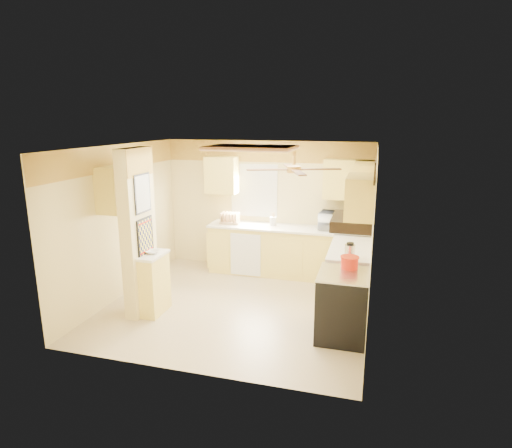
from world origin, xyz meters
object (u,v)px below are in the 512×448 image
(bowl, at_px, (153,252))
(dutch_oven, at_px, (350,262))
(microwave, at_px, (336,221))
(stove, at_px, (342,305))
(kettle, at_px, (350,251))

(bowl, relative_size, dutch_oven, 0.79)
(microwave, bearing_deg, bowl, 46.73)
(microwave, relative_size, dutch_oven, 2.33)
(microwave, relative_size, bowl, 2.96)
(stove, xyz_separation_m, kettle, (0.04, 0.58, 0.59))
(microwave, height_order, bowl, microwave)
(bowl, relative_size, kettle, 0.85)
(dutch_oven, relative_size, kettle, 1.08)
(bowl, bearing_deg, dutch_oven, 3.96)
(stove, height_order, kettle, kettle)
(microwave, distance_m, kettle, 1.63)
(bowl, height_order, dutch_oven, dutch_oven)
(bowl, bearing_deg, kettle, 11.11)
(stove, distance_m, kettle, 0.83)
(stove, distance_m, microwave, 2.28)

